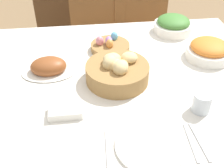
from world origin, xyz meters
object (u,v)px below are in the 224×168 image
Objects in this scene: ham_platter at (49,67)px; fork at (108,150)px; sideboard at (100,3)px; drinking_cup at (202,103)px; green_salad_bowl at (173,25)px; chair_far_center at (98,40)px; carrot_bowl at (209,50)px; butter_dish at (66,111)px; knife at (191,142)px; spoon at (199,141)px; dinner_plate at (150,146)px; bread_basket at (117,71)px; egg_basket at (110,46)px; chair_far_right at (144,38)px.

ham_platter is 0.53m from fork.
sideboard is 1.92m from drinking_cup.
sideboard is 5.51× the size of green_salad_bowl.
carrot_bowl is (0.49, -0.76, 0.33)m from chair_far_center.
fork is 0.24m from butter_dish.
knife is (0.23, -1.28, 0.29)m from chair_far_center.
spoon is (0.03, 0.00, 0.00)m from knife.
fork is at bearing 180.00° from dinner_plate.
bread_basket is at bearing 80.91° from fork.
bread_basket reaches higher than spoon.
fork is at bearing 176.87° from spoon.
fork is (-0.46, -0.81, -0.04)m from green_salad_bowl.
drinking_cup is at bearing -4.25° from butter_dish.
egg_basket is at bearing 86.08° from fork.
butter_dish is at bearing -154.83° from carrot_bowl.
carrot_bowl reaches higher than spoon.
knife is (0.14, 0.00, -0.00)m from dinner_plate.
drinking_cup reaches higher than spoon.
green_salad_bowl reaches higher than knife.
ham_platter is at bearing -105.53° from chair_far_center.
carrot_bowl is at bearing 25.17° from butter_dish.
sideboard is at bearing 105.40° from chair_far_right.
green_salad_bowl is 0.66m from drinking_cup.
spoon is (0.32, 0.00, 0.00)m from fork.
butter_dish is at bearing -122.27° from chair_far_right.
egg_basket is 0.65m from dinner_plate.
egg_basket is at bearing 164.68° from carrot_bowl.
spoon is at bearing 3.13° from knife.
spoon is (0.24, -0.39, -0.05)m from bread_basket.
butter_dish is (-0.28, 0.19, 0.01)m from dinner_plate.
knife is (-0.27, -0.52, -0.04)m from carrot_bowl.
drinking_cup reaches higher than knife.
green_salad_bowl reaches higher than fork.
ham_platter reaches higher than butter_dish.
sideboard is 2.05m from dinner_plate.
ham_platter is at bearing 139.40° from knife.
carrot_bowl is 0.76m from fork.
ham_platter is (-0.36, -1.54, 0.31)m from sideboard.
chair_far_center reaches higher than spoon.
butter_dish is (-0.14, 0.19, 0.01)m from fork.
green_salad_bowl reaches higher than ham_platter.
chair_far_right is 4.18× the size of carrot_bowl.
bread_basket is at bearing -89.23° from egg_basket.
drinking_cup is (0.06, 0.16, 0.04)m from spoon.
egg_basket is at bearing 28.66° from ham_platter.
chair_far_center is 4.59× the size of egg_basket.
ham_platter is 0.73m from spoon.
bread_basket reaches higher than ham_platter.
bread_basket is at bearing -18.06° from ham_platter.
sideboard is at bearing 88.21° from bread_basket.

